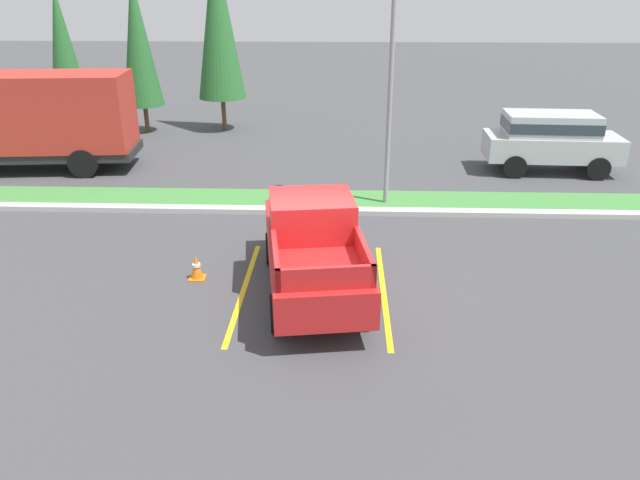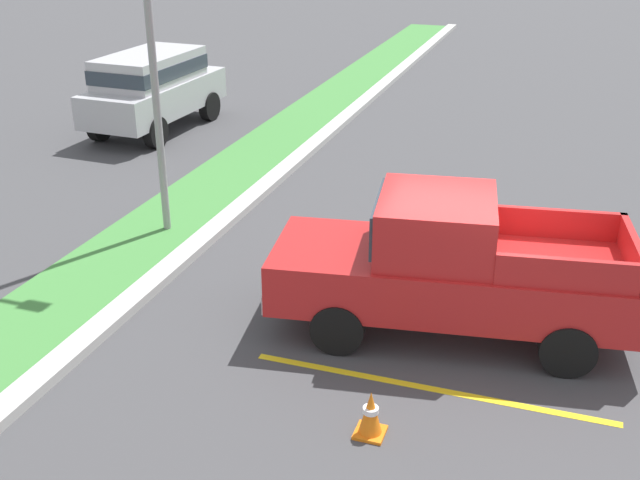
# 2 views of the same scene
# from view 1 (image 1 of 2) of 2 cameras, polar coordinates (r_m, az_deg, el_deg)

# --- Properties ---
(ground_plane) EXTENTS (120.00, 120.00, 0.00)m
(ground_plane) POSITION_cam_1_polar(r_m,az_deg,el_deg) (13.38, -0.19, -5.02)
(ground_plane) COLOR #424244
(parking_line_near) EXTENTS (0.12, 4.80, 0.01)m
(parking_line_near) POSITION_cam_1_polar(r_m,az_deg,el_deg) (13.64, -7.17, -4.61)
(parking_line_near) COLOR yellow
(parking_line_near) RESTS_ON ground
(parking_line_far) EXTENTS (0.12, 4.80, 0.01)m
(parking_line_far) POSITION_cam_1_polar(r_m,az_deg,el_deg) (13.50, 5.98, -4.86)
(parking_line_far) COLOR yellow
(parking_line_far) RESTS_ON ground
(curb_strip) EXTENTS (56.00, 0.40, 0.15)m
(curb_strip) POSITION_cam_1_polar(r_m,az_deg,el_deg) (17.91, 0.47, 2.75)
(curb_strip) COLOR #B2B2AD
(curb_strip) RESTS_ON ground
(grass_median) EXTENTS (56.00, 1.80, 0.06)m
(grass_median) POSITION_cam_1_polar(r_m,az_deg,el_deg) (18.96, 0.57, 3.78)
(grass_median) COLOR #42843D
(grass_median) RESTS_ON ground
(pickup_truck_main) EXTENTS (2.64, 5.44, 2.10)m
(pickup_truck_main) POSITION_cam_1_polar(r_m,az_deg,el_deg) (13.08, -0.67, -0.64)
(pickup_truck_main) COLOR black
(pickup_truck_main) RESTS_ON ground
(cargo_truck_distant) EXTENTS (7.00, 3.07, 3.40)m
(cargo_truck_distant) POSITION_cam_1_polar(r_m,az_deg,el_deg) (23.98, -24.89, 10.30)
(cargo_truck_distant) COLOR black
(cargo_truck_distant) RESTS_ON ground
(suv_distant) EXTENTS (4.68, 2.13, 2.10)m
(suv_distant) POSITION_cam_1_polar(r_m,az_deg,el_deg) (23.13, 20.89, 8.95)
(suv_distant) COLOR black
(suv_distant) RESTS_ON ground
(street_light) EXTENTS (0.24, 1.49, 7.36)m
(street_light) POSITION_cam_1_polar(r_m,az_deg,el_deg) (17.71, 6.77, 16.25)
(street_light) COLOR gray
(street_light) RESTS_ON ground
(cypress_tree_leftmost) EXTENTS (1.62, 1.62, 6.25)m
(cypress_tree_leftmost) POSITION_cam_1_polar(r_m,az_deg,el_deg) (29.75, -23.00, 16.32)
(cypress_tree_leftmost) COLOR brown
(cypress_tree_leftmost) RESTS_ON ground
(cypress_tree_left_inner) EXTENTS (1.74, 1.74, 6.69)m
(cypress_tree_left_inner) POSITION_cam_1_polar(r_m,az_deg,el_deg) (28.54, -16.73, 17.44)
(cypress_tree_left_inner) COLOR brown
(cypress_tree_left_inner) RESTS_ON ground
(cypress_tree_center) EXTENTS (2.11, 2.11, 8.10)m
(cypress_tree_center) POSITION_cam_1_polar(r_m,az_deg,el_deg) (28.14, -9.55, 19.69)
(cypress_tree_center) COLOR brown
(cypress_tree_center) RESTS_ON ground
(traffic_cone) EXTENTS (0.36, 0.36, 0.60)m
(traffic_cone) POSITION_cam_1_polar(r_m,az_deg,el_deg) (14.16, -11.52, -2.53)
(traffic_cone) COLOR orange
(traffic_cone) RESTS_ON ground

